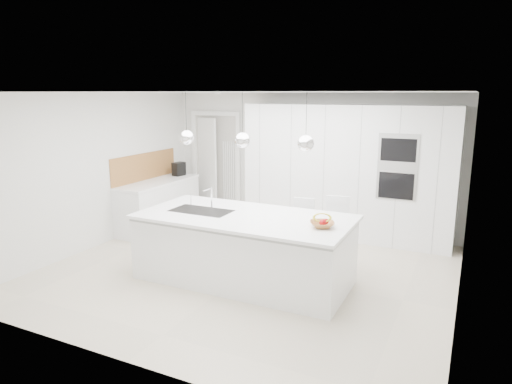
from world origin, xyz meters
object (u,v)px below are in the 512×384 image
at_px(espresso_machine, 179,169).
at_px(bar_stool_left, 301,233).
at_px(island_base, 243,250).
at_px(fruit_bowl, 322,224).
at_px(bar_stool_right, 334,234).

xyz_separation_m(espresso_machine, bar_stool_left, (3.02, -1.25, -0.54)).
relative_size(espresso_machine, bar_stool_left, 0.27).
height_order(island_base, fruit_bowl, fruit_bowl).
height_order(bar_stool_left, bar_stool_right, bar_stool_right).
relative_size(island_base, bar_stool_left, 2.87).
distance_m(fruit_bowl, bar_stool_right, 1.10).
bearing_deg(fruit_bowl, bar_stool_left, 123.35).
bearing_deg(bar_stool_left, island_base, -126.88).
distance_m(island_base, bar_stool_right, 1.37).
xyz_separation_m(island_base, bar_stool_right, (0.97, 0.97, 0.09)).
bearing_deg(island_base, bar_stool_right, 45.12).
bearing_deg(fruit_bowl, island_base, 178.26).
xyz_separation_m(island_base, fruit_bowl, (1.09, -0.03, 0.51)).
bearing_deg(bar_stool_left, fruit_bowl, -64.79).
height_order(island_base, espresso_machine, espresso_machine).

